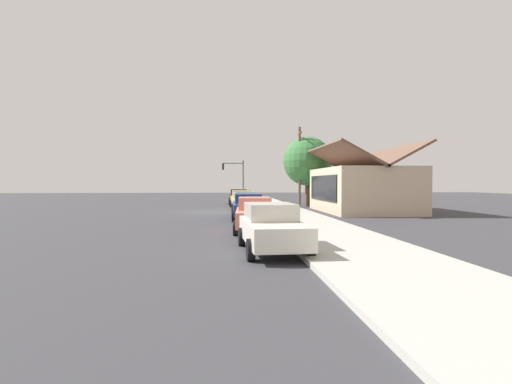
{
  "coord_description": "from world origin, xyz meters",
  "views": [
    {
      "loc": [
        31.32,
        1.22,
        2.3
      ],
      "look_at": [
        1.59,
        3.54,
        1.6
      ],
      "focal_mm": 28.1,
      "sensor_mm": 36.0,
      "label": 1
    }
  ],
  "objects": [
    {
      "name": "fire_hydrant_red",
      "position": [
        -0.98,
        4.2,
        0.5
      ],
      "size": [
        0.22,
        0.22,
        0.71
      ],
      "color": "red",
      "rests_on": "sidewalk_curb"
    },
    {
      "name": "storefront_building",
      "position": [
        0.58,
        11.98,
        1.86
      ],
      "size": [
        10.41,
        6.52,
        5.21
      ],
      "color": "#CCB293",
      "rests_on": "ground"
    },
    {
      "name": "ground_plane",
      "position": [
        0.0,
        0.0,
        0.0
      ],
      "size": [
        120.0,
        120.0,
        0.0
      ],
      "primitive_type": "plane",
      "color": "#38383D"
    },
    {
      "name": "shade_tree",
      "position": [
        -6.74,
        9.16,
        4.35
      ],
      "size": [
        4.71,
        4.71,
        6.72
      ],
      "color": "brown",
      "rests_on": "ground"
    },
    {
      "name": "car_charcoal",
      "position": [
        -10.73,
        2.67,
        0.82
      ],
      "size": [
        4.48,
        2.11,
        1.59
      ],
      "rotation": [
        0.0,
        0.0,
        -0.01
      ],
      "color": "#2D3035",
      "rests_on": "ground"
    },
    {
      "name": "car_silver",
      "position": [
        -16.26,
        2.85,
        0.81
      ],
      "size": [
        4.42,
        2.04,
        1.59
      ],
      "rotation": [
        0.0,
        0.0,
        0.03
      ],
      "color": "silver",
      "rests_on": "ground"
    },
    {
      "name": "car_mustard",
      "position": [
        -4.85,
        2.75,
        0.81
      ],
      "size": [
        4.69,
        2.16,
        1.59
      ],
      "rotation": [
        0.0,
        0.0,
        0.05
      ],
      "color": "gold",
      "rests_on": "ground"
    },
    {
      "name": "car_skyblue",
      "position": [
        1.19,
        2.76,
        0.81
      ],
      "size": [
        4.67,
        2.08,
        1.59
      ],
      "rotation": [
        0.0,
        0.0,
        0.03
      ],
      "color": "#8CB7E0",
      "rests_on": "ground"
    },
    {
      "name": "car_ivory",
      "position": [
        18.1,
        2.78,
        0.81
      ],
      "size": [
        4.69,
        2.17,
        1.59
      ],
      "rotation": [
        0.0,
        0.0,
        0.05
      ],
      "color": "silver",
      "rests_on": "ground"
    },
    {
      "name": "utility_pole_wooden",
      "position": [
        -5.72,
        8.2,
        3.93
      ],
      "size": [
        1.8,
        0.24,
        7.5
      ],
      "color": "brown",
      "rests_on": "ground"
    },
    {
      "name": "sidewalk_curb",
      "position": [
        0.0,
        5.6,
        0.08
      ],
      "size": [
        60.0,
        4.2,
        0.16
      ],
      "primitive_type": "cube",
      "color": "#B2AFA8",
      "rests_on": "ground"
    },
    {
      "name": "traffic_light_main",
      "position": [
        -20.68,
        2.54,
        3.49
      ],
      "size": [
        0.37,
        2.79,
        5.2
      ],
      "color": "#383833",
      "rests_on": "ground"
    },
    {
      "name": "car_navy",
      "position": [
        6.46,
        2.66,
        0.82
      ],
      "size": [
        4.86,
        2.11,
        1.59
      ],
      "rotation": [
        0.0,
        0.0,
        -0.01
      ],
      "color": "navy",
      "rests_on": "ground"
    },
    {
      "name": "car_coral",
      "position": [
        12.51,
        2.62,
        0.81
      ],
      "size": [
        4.75,
        2.12,
        1.59
      ],
      "rotation": [
        0.0,
        0.0,
        -0.05
      ],
      "color": "#EA8C75",
      "rests_on": "ground"
    }
  ]
}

